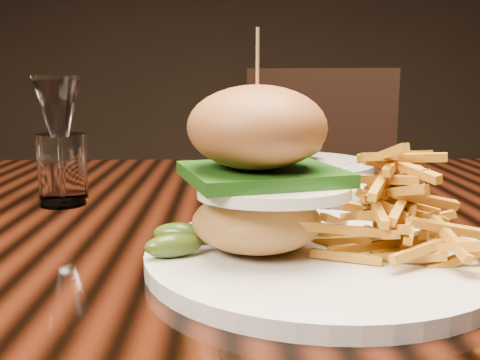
{
  "coord_description": "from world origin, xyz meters",
  "views": [
    {
      "loc": [
        -0.04,
        -0.74,
        0.92
      ],
      "look_at": [
        -0.03,
        -0.12,
        0.81
      ],
      "focal_mm": 42.0,
      "sensor_mm": 36.0,
      "label": 1
    }
  ],
  "objects_px": {
    "burger_plate": "(320,203)",
    "wine_glass": "(58,111)",
    "chair_far": "(314,208)",
    "far_dish": "(291,161)",
    "dining_table": "(257,261)"
  },
  "relations": [
    {
      "from": "burger_plate",
      "to": "chair_far",
      "type": "distance_m",
      "value": 1.17
    },
    {
      "from": "wine_glass",
      "to": "chair_far",
      "type": "relative_size",
      "value": 0.18
    },
    {
      "from": "wine_glass",
      "to": "far_dish",
      "type": "height_order",
      "value": "wine_glass"
    },
    {
      "from": "far_dish",
      "to": "burger_plate",
      "type": "bearing_deg",
      "value": -93.49
    },
    {
      "from": "burger_plate",
      "to": "wine_glass",
      "type": "xyz_separation_m",
      "value": [
        -0.31,
        0.26,
        0.07
      ]
    },
    {
      "from": "far_dish",
      "to": "chair_far",
      "type": "distance_m",
      "value": 0.65
    },
    {
      "from": "chair_far",
      "to": "dining_table",
      "type": "bearing_deg",
      "value": -87.86
    },
    {
      "from": "dining_table",
      "to": "chair_far",
      "type": "relative_size",
      "value": 1.68
    },
    {
      "from": "dining_table",
      "to": "wine_glass",
      "type": "bearing_deg",
      "value": 175.96
    },
    {
      "from": "chair_far",
      "to": "wine_glass",
      "type": "bearing_deg",
      "value": -103.14
    },
    {
      "from": "wine_glass",
      "to": "far_dish",
      "type": "xyz_separation_m",
      "value": [
        0.34,
        0.28,
        -0.11
      ]
    },
    {
      "from": "dining_table",
      "to": "wine_glass",
      "type": "xyz_separation_m",
      "value": [
        -0.26,
        0.02,
        0.2
      ]
    },
    {
      "from": "dining_table",
      "to": "chair_far",
      "type": "bearing_deg",
      "value": 76.28
    },
    {
      "from": "dining_table",
      "to": "far_dish",
      "type": "distance_m",
      "value": 0.32
    },
    {
      "from": "wine_glass",
      "to": "chair_far",
      "type": "distance_m",
      "value": 1.05
    }
  ]
}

